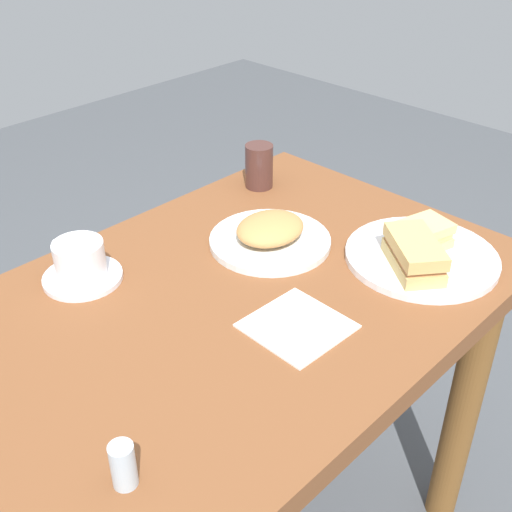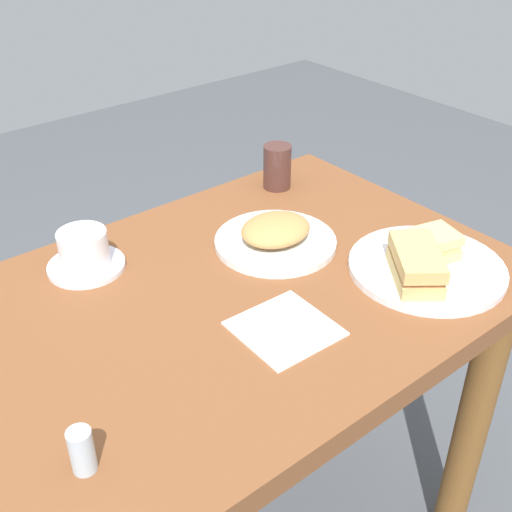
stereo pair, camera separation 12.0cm
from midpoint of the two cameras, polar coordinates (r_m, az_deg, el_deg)
The scene contains 12 objects.
dining_table at distance 1.25m, azimuth -4.35°, elevation -8.75°, with size 1.04×0.71×0.78m.
sandwich_plate at distance 1.26m, azimuth 11.72°, elevation -0.16°, with size 0.29×0.29×0.01m, color white.
sandwich_front at distance 1.26m, azimuth 11.63°, elevation 1.68°, with size 0.13×0.10×0.05m.
sandwich_back at distance 1.20m, azimuth 10.97°, elevation 0.09°, with size 0.15×0.16×0.06m.
coffee_saucer at distance 1.24m, azimuth -17.65°, elevation -1.88°, with size 0.14×0.14×0.01m, color white.
coffee_cup at distance 1.22m, azimuth -18.01°, elevation -0.27°, with size 0.09×0.12×0.07m.
spoon at distance 1.30m, azimuth -17.51°, elevation 0.36°, with size 0.07×0.09×0.01m.
side_plate at distance 1.28m, azimuth -1.42°, elevation 1.25°, with size 0.24×0.24×0.01m, color white.
side_food_pile at distance 1.27m, azimuth -1.44°, elevation 2.37°, with size 0.14×0.12×0.04m, color #C1864A.
napkin at distance 1.07m, azimuth 0.39°, elevation -6.30°, with size 0.15×0.15×0.00m, color white.
salt_shaker at distance 0.86m, azimuth -15.71°, elevation -17.44°, with size 0.03×0.03×0.07m, color silver.
drinking_glass at distance 1.49m, azimuth -2.04°, elevation 7.84°, with size 0.06×0.06×0.10m, color #4B2B26.
Camera 1 is at (-0.65, -0.68, 1.45)m, focal length 45.59 mm.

